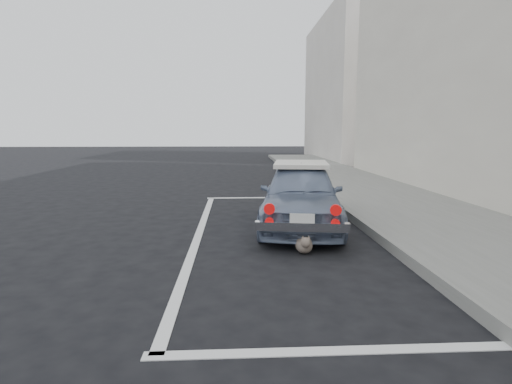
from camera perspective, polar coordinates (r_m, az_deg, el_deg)
ground at (r=3.67m, az=2.18°, el=-18.01°), size 80.00×80.00×0.00m
sidewalk at (r=6.51m, az=29.89°, el=-6.45°), size 2.80×40.00×0.15m
building_far at (r=24.31m, az=13.33°, el=14.05°), size 3.50×10.00×8.00m
pline_rear at (r=3.31m, az=12.31°, el=-21.27°), size 3.00×0.12×0.01m
pline_front at (r=9.93m, az=1.70°, el=-0.81°), size 3.00×0.12×0.01m
pline_side at (r=6.50m, az=-8.19°, el=-6.02°), size 0.12×7.00×0.01m
retro_coupe at (r=6.93m, az=6.41°, el=-0.30°), size 1.80×3.46×1.12m
cat at (r=5.50m, az=6.89°, el=-7.35°), size 0.25×0.54×0.29m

